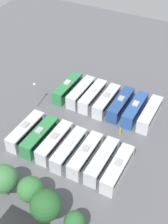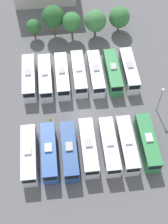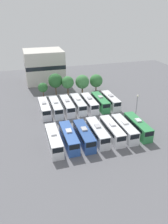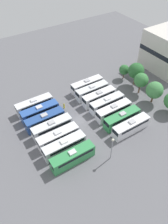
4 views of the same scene
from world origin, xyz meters
name	(u,v)px [view 3 (image 3 of 4)]	position (x,y,z in m)	size (l,w,h in m)	color
ground_plane	(87,122)	(0.00, 0.00, 0.00)	(120.54, 120.54, 0.00)	slate
bus_0	(54,140)	(-10.24, -8.58, 1.79)	(2.53, 10.26, 3.61)	silver
bus_1	(69,137)	(-6.84, -8.46, 1.79)	(2.53, 10.26, 3.61)	#2D56A8
bus_2	(84,135)	(-3.37, -8.64, 1.79)	(2.53, 10.26, 3.61)	#284C93
bus_3	(97,132)	(-0.06, -8.27, 1.79)	(2.53, 10.26, 3.61)	silver
bus_4	(112,130)	(3.51, -8.47, 1.79)	(2.53, 10.26, 3.61)	white
bus_5	(124,128)	(6.65, -8.51, 1.79)	(2.53, 10.26, 3.61)	silver
bus_6	(137,126)	(10.24, -8.44, 1.79)	(2.53, 10.26, 3.61)	#338C4C
bus_7	(44,108)	(-10.05, 8.62, 1.79)	(2.53, 10.26, 3.61)	silver
bus_8	(56,107)	(-6.80, 8.28, 1.79)	(2.53, 10.26, 3.61)	silver
bus_9	(67,106)	(-3.42, 8.39, 1.79)	(2.53, 10.26, 3.61)	white
bus_10	(78,104)	(-0.02, 8.62, 1.79)	(2.53, 10.26, 3.61)	silver
bus_11	(89,103)	(3.41, 8.28, 1.79)	(2.53, 10.26, 3.61)	white
bus_12	(100,102)	(6.86, 8.29, 1.79)	(2.53, 10.26, 3.61)	#338C4C
bus_13	(110,100)	(10.27, 8.34, 1.79)	(2.53, 10.26, 3.61)	silver
worker_person	(65,126)	(-6.37, -1.51, 0.86)	(0.36, 0.36, 1.84)	gold
light_pole	(137,102)	(14.03, -0.86, 4.61)	(0.60, 0.60, 6.65)	gray
tree_0	(43,88)	(-8.72, 22.02, 3.27)	(3.26, 3.26, 4.92)	brown
tree_1	(55,81)	(-4.23, 22.63, 5.09)	(4.88, 4.88, 7.55)	brown
tree_2	(68,82)	(-0.29, 21.08, 4.57)	(4.23, 4.23, 6.71)	brown
tree_3	(82,82)	(4.95, 21.25, 4.24)	(4.84, 4.84, 6.67)	brown
tree_4	(96,81)	(10.54, 22.45, 3.74)	(4.69, 4.69, 6.10)	brown
depot_building	(44,66)	(-5.85, 38.83, 6.40)	(15.04, 12.94, 12.67)	beige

